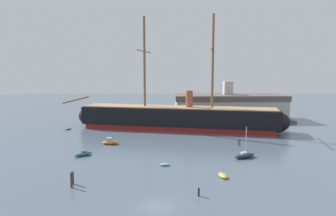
% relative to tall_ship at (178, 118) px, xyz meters
% --- Properties ---
extents(ground_plane, '(400.00, 400.00, 0.00)m').
position_rel_tall_ship_xyz_m(ground_plane, '(-5.22, -53.28, -3.71)').
color(ground_plane, '#4C5B6B').
extents(tall_ship, '(71.08, 22.18, 34.61)m').
position_rel_tall_ship_xyz_m(tall_ship, '(0.00, 0.00, 0.00)').
color(tall_ship, maroon).
rests_on(tall_ship, ground).
extents(dinghy_foreground_right, '(1.65, 2.82, 0.62)m').
position_rel_tall_ship_xyz_m(dinghy_foreground_right, '(5.81, -42.17, -3.40)').
color(dinghy_foreground_right, gold).
rests_on(dinghy_foreground_right, ground).
extents(dinghy_near_centre, '(2.02, 0.92, 0.47)m').
position_rel_tall_ship_xyz_m(dinghy_near_centre, '(-4.07, -35.74, -3.47)').
color(dinghy_near_centre, '#7FB2D6').
rests_on(dinghy_near_centre, ground).
extents(sailboat_mid_left, '(3.92, 3.68, 5.40)m').
position_rel_tall_ship_xyz_m(sailboat_mid_left, '(-21.54, -28.72, -3.26)').
color(sailboat_mid_left, '#236670').
rests_on(sailboat_mid_left, ground).
extents(sailboat_mid_right, '(5.23, 3.56, 6.60)m').
position_rel_tall_ship_xyz_m(sailboat_mid_right, '(12.61, -30.80, -3.16)').
color(sailboat_mid_right, '#1E284C').
rests_on(sailboat_mid_right, ground).
extents(motorboat_alongside_bow, '(4.12, 2.08, 1.66)m').
position_rel_tall_ship_xyz_m(motorboat_alongside_bow, '(-17.56, -18.57, -3.13)').
color(motorboat_alongside_bow, orange).
rests_on(motorboat_alongside_bow, ground).
extents(dinghy_alongside_stern, '(1.57, 2.05, 0.45)m').
position_rel_tall_ship_xyz_m(dinghy_alongside_stern, '(15.50, -14.17, -3.49)').
color(dinghy_alongside_stern, gray).
rests_on(dinghy_alongside_stern, ground).
extents(dinghy_far_left, '(2.15, 2.11, 0.49)m').
position_rel_tall_ship_xyz_m(dinghy_far_left, '(-33.97, 0.43, -3.46)').
color(dinghy_far_left, gray).
rests_on(dinghy_far_left, ground).
extents(dinghy_far_right, '(1.91, 2.54, 0.55)m').
position_rel_tall_ship_xyz_m(dinghy_far_right, '(24.84, -3.38, -3.43)').
color(dinghy_far_right, silver).
rests_on(dinghy_far_right, ground).
extents(motorboat_distant_centre, '(2.09, 3.98, 1.60)m').
position_rel_tall_ship_xyz_m(motorboat_distant_centre, '(-4.79, 11.11, -3.15)').
color(motorboat_distant_centre, '#1E284C').
rests_on(motorboat_distant_centre, ground).
extents(mooring_piling_nearest, '(0.42, 0.42, 2.13)m').
position_rel_tall_ship_xyz_m(mooring_piling_nearest, '(-18.85, -44.95, -2.65)').
color(mooring_piling_nearest, '#4C3D2D').
rests_on(mooring_piling_nearest, ground).
extents(mooring_piling_left_pair, '(0.31, 0.31, 1.26)m').
position_rel_tall_ship_xyz_m(mooring_piling_left_pair, '(0.82, -49.88, -3.08)').
color(mooring_piling_left_pair, '#382B1E').
rests_on(mooring_piling_left_pair, ground).
extents(mooring_piling_right_pair, '(0.32, 0.32, 2.38)m').
position_rel_tall_ship_xyz_m(mooring_piling_right_pair, '(-18.58, -46.45, -2.52)').
color(mooring_piling_right_pair, '#423323').
rests_on(mooring_piling_right_pair, ground).
extents(dockside_warehouse_right, '(43.49, 18.89, 14.29)m').
position_rel_tall_ship_xyz_m(dockside_warehouse_right, '(20.05, 19.53, 0.95)').
color(dockside_warehouse_right, '#565659').
rests_on(dockside_warehouse_right, ground).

